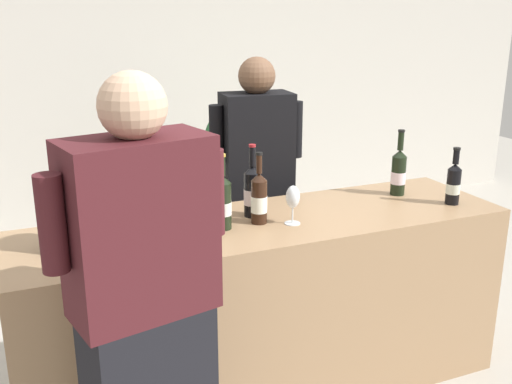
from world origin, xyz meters
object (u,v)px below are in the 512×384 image
(wine_bottle_2, at_px, (399,172))
(wine_glass, at_px, (293,199))
(ice_bucket, at_px, (66,224))
(wine_bottle_1, at_px, (184,195))
(wine_bottle_4, at_px, (252,191))
(potted_shrub, at_px, (248,169))
(person_server, at_px, (257,200))
(wine_bottle_5, at_px, (454,183))
(wine_bottle_6, at_px, (165,200))
(wine_bottle_7, at_px, (259,198))
(person_guest, at_px, (147,340))
(wine_bottle_0, at_px, (214,194))
(wine_bottle_3, at_px, (223,202))

(wine_bottle_2, relative_size, wine_glass, 1.91)
(wine_bottle_2, bearing_deg, ice_bucket, -177.01)
(wine_bottle_1, distance_m, wine_bottle_4, 0.33)
(ice_bucket, height_order, potted_shrub, potted_shrub)
(wine_bottle_1, xyz_separation_m, wine_bottle_4, (0.31, -0.10, 0.01))
(wine_glass, height_order, person_server, person_server)
(wine_bottle_1, relative_size, ice_bucket, 1.52)
(wine_bottle_1, height_order, ice_bucket, wine_bottle_1)
(wine_bottle_2, bearing_deg, person_server, 138.61)
(wine_bottle_5, distance_m, wine_glass, 0.90)
(wine_bottle_4, height_order, ice_bucket, wine_bottle_4)
(wine_bottle_1, relative_size, person_server, 0.20)
(wine_bottle_4, bearing_deg, wine_bottle_6, 173.08)
(wine_bottle_5, bearing_deg, wine_bottle_2, 123.57)
(wine_glass, bearing_deg, wine_bottle_7, 152.27)
(wine_bottle_6, height_order, person_guest, person_guest)
(ice_bucket, xyz_separation_m, person_guest, (0.17, -0.72, -0.19))
(person_server, bearing_deg, wine_bottle_0, -129.71)
(wine_bottle_5, relative_size, person_guest, 0.17)
(potted_shrub, bearing_deg, ice_bucket, -135.50)
(wine_bottle_1, distance_m, ice_bucket, 0.59)
(wine_bottle_4, relative_size, person_server, 0.22)
(wine_bottle_0, xyz_separation_m, person_server, (0.45, 0.54, -0.24))
(wine_bottle_3, xyz_separation_m, potted_shrub, (0.69, 1.39, -0.25))
(wine_bottle_7, distance_m, potted_shrub, 1.50)
(wine_bottle_1, bearing_deg, ice_bucket, -163.63)
(wine_bottle_6, xyz_separation_m, ice_bucket, (-0.46, -0.12, -0.02))
(wine_bottle_3, relative_size, person_guest, 0.21)
(wine_bottle_5, xyz_separation_m, wine_glass, (-0.90, 0.05, 0.01))
(wine_bottle_1, height_order, wine_glass, wine_bottle_1)
(wine_bottle_3, relative_size, wine_glass, 1.88)
(potted_shrub, bearing_deg, person_server, -108.16)
(wine_bottle_2, xyz_separation_m, wine_bottle_4, (-0.87, -0.02, -0.00))
(wine_bottle_6, height_order, ice_bucket, wine_bottle_6)
(wine_bottle_1, distance_m, wine_bottle_2, 1.18)
(wine_bottle_2, distance_m, potted_shrub, 1.34)
(wine_bottle_0, xyz_separation_m, wine_bottle_1, (-0.13, 0.07, -0.01))
(wine_bottle_0, height_order, wine_bottle_1, wine_bottle_0)
(wine_bottle_1, relative_size, potted_shrub, 0.26)
(person_guest, bearing_deg, wine_bottle_1, 66.06)
(wine_bottle_0, bearing_deg, wine_bottle_4, -6.31)
(wine_glass, height_order, ice_bucket, ice_bucket)
(wine_bottle_3, distance_m, wine_bottle_6, 0.28)
(wine_bottle_0, bearing_deg, potted_shrub, 61.54)
(wine_bottle_5, height_order, person_server, person_server)
(wine_bottle_3, relative_size, wine_bottle_4, 0.99)
(wine_bottle_2, bearing_deg, wine_bottle_1, 176.38)
(wine_bottle_7, height_order, potted_shrub, wine_bottle_7)
(wine_bottle_0, distance_m, wine_glass, 0.38)
(wine_bottle_2, height_order, potted_shrub, wine_bottle_2)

